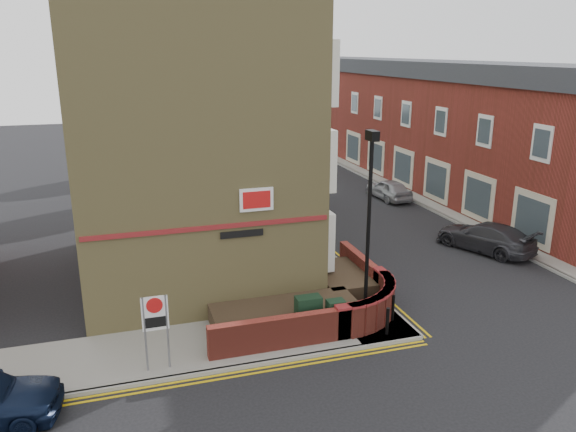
# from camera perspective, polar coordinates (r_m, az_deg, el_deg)

# --- Properties ---
(ground) EXTENTS (120.00, 120.00, 0.00)m
(ground) POSITION_cam_1_polar(r_m,az_deg,el_deg) (17.25, 4.48, -13.77)
(ground) COLOR black
(ground) RESTS_ON ground
(pavement_corner) EXTENTS (13.00, 3.00, 0.12)m
(pavement_corner) POSITION_cam_1_polar(r_m,az_deg,el_deg) (17.69, -8.27, -12.85)
(pavement_corner) COLOR gray
(pavement_corner) RESTS_ON ground
(pavement_main) EXTENTS (2.00, 32.00, 0.12)m
(pavement_main) POSITION_cam_1_polar(r_m,az_deg,el_deg) (31.94, -2.71, 0.87)
(pavement_main) COLOR gray
(pavement_main) RESTS_ON ground
(pavement_far) EXTENTS (4.00, 40.00, 0.12)m
(pavement_far) POSITION_cam_1_polar(r_m,az_deg,el_deg) (33.75, 17.03, 1.01)
(pavement_far) COLOR gray
(pavement_far) RESTS_ON ground
(kerb_side) EXTENTS (13.00, 0.15, 0.12)m
(kerb_side) POSITION_cam_1_polar(r_m,az_deg,el_deg) (16.41, -7.39, -15.35)
(kerb_side) COLOR gray
(kerb_side) RESTS_ON ground
(kerb_main_near) EXTENTS (0.15, 32.00, 0.12)m
(kerb_main_near) POSITION_cam_1_polar(r_m,az_deg,el_deg) (32.19, -0.99, 1.01)
(kerb_main_near) COLOR gray
(kerb_main_near) RESTS_ON ground
(kerb_main_far) EXTENTS (0.15, 40.00, 0.12)m
(kerb_main_far) POSITION_cam_1_polar(r_m,az_deg,el_deg) (32.69, 14.12, 0.74)
(kerb_main_far) COLOR gray
(kerb_main_far) RESTS_ON ground
(yellow_lines_side) EXTENTS (13.00, 0.28, 0.01)m
(yellow_lines_side) POSITION_cam_1_polar(r_m,az_deg,el_deg) (16.23, -7.23, -15.97)
(yellow_lines_side) COLOR gold
(yellow_lines_side) RESTS_ON ground
(yellow_lines_main) EXTENTS (0.28, 32.00, 0.01)m
(yellow_lines_main) POSITION_cam_1_polar(r_m,az_deg,el_deg) (32.27, -0.56, 0.95)
(yellow_lines_main) COLOR gold
(yellow_lines_main) RESTS_ON ground
(corner_building) EXTENTS (8.95, 10.40, 13.60)m
(corner_building) POSITION_cam_1_polar(r_m,az_deg,el_deg) (22.10, -9.98, 9.91)
(corner_building) COLOR #9B8A52
(corner_building) RESTS_ON ground
(garden_wall) EXTENTS (6.80, 6.00, 1.20)m
(garden_wall) POSITION_cam_1_polar(r_m,az_deg,el_deg) (19.30, 1.71, -10.22)
(garden_wall) COLOR maroon
(garden_wall) RESTS_ON ground
(lamppost) EXTENTS (0.25, 0.50, 6.30)m
(lamppost) POSITION_cam_1_polar(r_m,az_deg,el_deg) (17.48, 8.16, -1.44)
(lamppost) COLOR black
(lamppost) RESTS_ON pavement_corner
(utility_cabinet_large) EXTENTS (0.80, 0.45, 1.20)m
(utility_cabinet_large) POSITION_cam_1_polar(r_m,az_deg,el_deg) (17.88, 2.07, -9.94)
(utility_cabinet_large) COLOR black
(utility_cabinet_large) RESTS_ON pavement_corner
(utility_cabinet_small) EXTENTS (0.55, 0.40, 1.10)m
(utility_cabinet_small) POSITION_cam_1_polar(r_m,az_deg,el_deg) (17.91, 4.85, -10.13)
(utility_cabinet_small) COLOR black
(utility_cabinet_small) RESTS_ON pavement_corner
(bollard_near) EXTENTS (0.11, 0.11, 0.90)m
(bollard_near) POSITION_cam_1_polar(r_m,az_deg,el_deg) (18.04, 10.06, -10.48)
(bollard_near) COLOR black
(bollard_near) RESTS_ON pavement_corner
(bollard_far) EXTENTS (0.11, 0.11, 0.90)m
(bollard_far) POSITION_cam_1_polar(r_m,az_deg,el_deg) (18.93, 10.59, -9.16)
(bollard_far) COLOR black
(bollard_far) RESTS_ON pavement_corner
(zone_sign) EXTENTS (0.72, 0.07, 2.20)m
(zone_sign) POSITION_cam_1_polar(r_m,az_deg,el_deg) (15.94, -13.32, -10.18)
(zone_sign) COLOR slate
(zone_sign) RESTS_ON pavement_corner
(far_terrace) EXTENTS (5.40, 30.40, 8.00)m
(far_terrace) POSITION_cam_1_polar(r_m,az_deg,el_deg) (37.08, 16.05, 8.73)
(far_terrace) COLOR maroon
(far_terrace) RESTS_ON ground
(far_terrace_cream) EXTENTS (5.40, 12.40, 8.00)m
(far_terrace_cream) POSITION_cam_1_polar(r_m,az_deg,el_deg) (55.76, 4.13, 11.76)
(far_terrace_cream) COLOR beige
(far_terrace_cream) RESTS_ON ground
(tree_near) EXTENTS (3.64, 3.65, 6.70)m
(tree_near) POSITION_cam_1_polar(r_m,az_deg,el_deg) (29.13, -1.86, 8.69)
(tree_near) COLOR #382B1E
(tree_near) RESTS_ON pavement_main
(tree_mid) EXTENTS (4.03, 4.03, 7.42)m
(tree_mid) POSITION_cam_1_polar(r_m,az_deg,el_deg) (36.80, -5.24, 11.05)
(tree_mid) COLOR #382B1E
(tree_mid) RESTS_ON pavement_main
(tree_far) EXTENTS (3.81, 3.81, 7.00)m
(tree_far) POSITION_cam_1_polar(r_m,az_deg,el_deg) (44.65, -7.44, 11.58)
(tree_far) COLOR #382B1E
(tree_far) RESTS_ON pavement_main
(traffic_light_assembly) EXTENTS (0.20, 0.16, 4.20)m
(traffic_light_assembly) POSITION_cam_1_polar(r_m,az_deg,el_deg) (40.05, -5.48, 8.01)
(traffic_light_assembly) COLOR black
(traffic_light_assembly) RESTS_ON pavement_main
(silver_car_near) EXTENTS (2.67, 4.46, 1.39)m
(silver_car_near) POSITION_cam_1_polar(r_m,az_deg,el_deg) (31.55, 0.41, 1.88)
(silver_car_near) COLOR gray
(silver_car_near) RESTS_ON ground
(red_car_main) EXTENTS (2.83, 5.12, 1.36)m
(red_car_main) POSITION_cam_1_polar(r_m,az_deg,el_deg) (32.33, 0.77, 2.21)
(red_car_main) COLOR #923010
(red_car_main) RESTS_ON ground
(grey_car_far) EXTENTS (3.44, 4.82, 1.30)m
(grey_car_far) POSITION_cam_1_polar(r_m,az_deg,el_deg) (26.64, 19.41, -1.99)
(grey_car_far) COLOR #2E2F34
(grey_car_far) RESTS_ON ground
(silver_car_far) EXTENTS (1.69, 3.70, 1.23)m
(silver_car_far) POSITION_cam_1_polar(r_m,az_deg,el_deg) (34.35, 10.19, 2.70)
(silver_car_far) COLOR #9C9EA3
(silver_car_far) RESTS_ON ground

